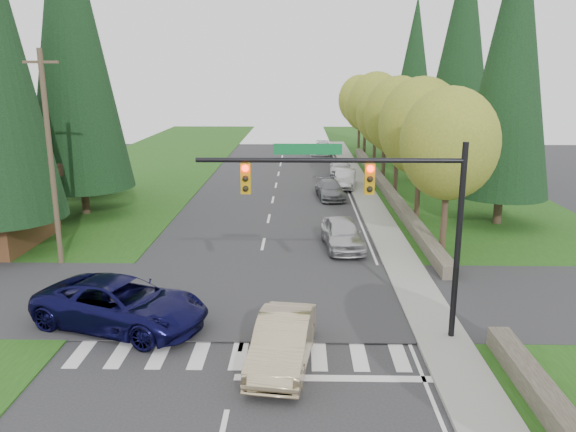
{
  "coord_description": "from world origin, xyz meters",
  "views": [
    {
      "loc": [
        1.94,
        -13.36,
        8.87
      ],
      "look_at": [
        1.44,
        10.63,
        2.8
      ],
      "focal_mm": 35.0,
      "sensor_mm": 36.0,
      "label": 1
    }
  ],
  "objects_px": {
    "parked_car_b": "(330,190)",
    "parked_car_c": "(345,179)",
    "sedan_champagne": "(283,341)",
    "parked_car_d": "(340,167)",
    "parked_car_e": "(322,150)",
    "suv_navy": "(121,304)",
    "parked_car_a": "(342,233)"
  },
  "relations": [
    {
      "from": "parked_car_d",
      "to": "parked_car_e",
      "type": "bearing_deg",
      "value": 98.64
    },
    {
      "from": "parked_car_b",
      "to": "parked_car_c",
      "type": "height_order",
      "value": "parked_car_c"
    },
    {
      "from": "suv_navy",
      "to": "parked_car_d",
      "type": "bearing_deg",
      "value": 1.82
    },
    {
      "from": "parked_car_a",
      "to": "parked_car_e",
      "type": "bearing_deg",
      "value": 84.0
    },
    {
      "from": "parked_car_e",
      "to": "suv_navy",
      "type": "bearing_deg",
      "value": -93.72
    },
    {
      "from": "sedan_champagne",
      "to": "parked_car_b",
      "type": "xyz_separation_m",
      "value": [
        2.75,
        24.43,
        -0.12
      ]
    },
    {
      "from": "sedan_champagne",
      "to": "parked_car_e",
      "type": "distance_m",
      "value": 45.98
    },
    {
      "from": "suv_navy",
      "to": "parked_car_b",
      "type": "relative_size",
      "value": 1.41
    },
    {
      "from": "parked_car_b",
      "to": "parked_car_d",
      "type": "bearing_deg",
      "value": 76.28
    },
    {
      "from": "sedan_champagne",
      "to": "parked_car_c",
      "type": "distance_m",
      "value": 28.7
    },
    {
      "from": "sedan_champagne",
      "to": "parked_car_d",
      "type": "relative_size",
      "value": 1.02
    },
    {
      "from": "sedan_champagne",
      "to": "parked_car_d",
      "type": "height_order",
      "value": "parked_car_d"
    },
    {
      "from": "parked_car_a",
      "to": "parked_car_c",
      "type": "xyz_separation_m",
      "value": [
        1.4,
        16.17,
        -0.07
      ]
    },
    {
      "from": "parked_car_a",
      "to": "sedan_champagne",
      "type": "bearing_deg",
      "value": -108.34
    },
    {
      "from": "parked_car_d",
      "to": "parked_car_e",
      "type": "height_order",
      "value": "parked_car_d"
    },
    {
      "from": "sedan_champagne",
      "to": "suv_navy",
      "type": "height_order",
      "value": "suv_navy"
    },
    {
      "from": "sedan_champagne",
      "to": "suv_navy",
      "type": "bearing_deg",
      "value": 163.59
    },
    {
      "from": "parked_car_b",
      "to": "parked_car_c",
      "type": "xyz_separation_m",
      "value": [
        1.4,
        3.97,
        0.08
      ]
    },
    {
      "from": "suv_navy",
      "to": "sedan_champagne",
      "type": "bearing_deg",
      "value": -94.14
    },
    {
      "from": "parked_car_b",
      "to": "parked_car_a",
      "type": "bearing_deg",
      "value": -95.51
    },
    {
      "from": "parked_car_b",
      "to": "parked_car_e",
      "type": "bearing_deg",
      "value": 83.94
    },
    {
      "from": "parked_car_b",
      "to": "parked_car_d",
      "type": "distance_m",
      "value": 9.81
    },
    {
      "from": "parked_car_c",
      "to": "suv_navy",
      "type": "bearing_deg",
      "value": -103.62
    },
    {
      "from": "parked_car_c",
      "to": "sedan_champagne",
      "type": "bearing_deg",
      "value": -90.72
    },
    {
      "from": "sedan_champagne",
      "to": "parked_car_b",
      "type": "distance_m",
      "value": 24.58
    },
    {
      "from": "parked_car_a",
      "to": "parked_car_c",
      "type": "distance_m",
      "value": 16.23
    },
    {
      "from": "parked_car_e",
      "to": "parked_car_b",
      "type": "bearing_deg",
      "value": -82.74
    },
    {
      "from": "sedan_champagne",
      "to": "parked_car_d",
      "type": "xyz_separation_m",
      "value": [
        4.15,
        34.13,
        0.01
      ]
    },
    {
      "from": "suv_navy",
      "to": "parked_car_c",
      "type": "bearing_deg",
      "value": -1.77
    },
    {
      "from": "parked_car_b",
      "to": "parked_car_c",
      "type": "distance_m",
      "value": 4.21
    },
    {
      "from": "suv_navy",
      "to": "parked_car_a",
      "type": "bearing_deg",
      "value": -22.32
    },
    {
      "from": "suv_navy",
      "to": "parked_car_b",
      "type": "distance_m",
      "value": 23.51
    }
  ]
}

